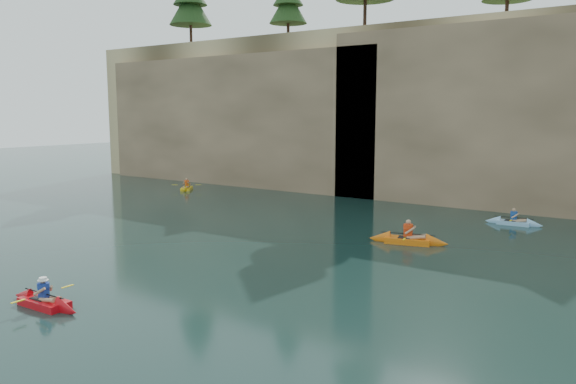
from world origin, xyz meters
The scene contains 10 objects.
ground centered at (0.00, 0.00, 0.00)m, with size 160.00×160.00×0.00m, color black.
cliff centered at (0.00, 30.00, 6.00)m, with size 70.00×16.00×12.00m, color tan.
cliff_slab_west centered at (-20.00, 22.60, 5.28)m, with size 26.00×2.40×10.56m, color tan.
cliff_slab_center centered at (2.00, 22.60, 5.70)m, with size 24.00×2.40×11.40m, color tan.
sea_cave_west centered at (-18.00, 21.95, 2.00)m, with size 4.50×1.00×4.00m, color black.
sea_cave_center centered at (-4.00, 21.95, 1.60)m, with size 3.50×1.00×3.20m, color black.
main_kayaker centered at (-6.00, -3.00, 0.15)m, with size 3.04×2.08×1.12m.
kayaker_orange centered at (-0.21, 11.00, 0.16)m, with size 3.61×2.56×1.34m.
kayaker_yellow centered at (-20.76, 17.80, 0.14)m, with size 2.11×2.60×1.11m.
kayaker_ltblue_mid centered at (2.66, 18.07, 0.13)m, with size 2.89×2.17×1.08m.
Camera 1 is at (9.37, -12.19, 5.85)m, focal length 35.00 mm.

